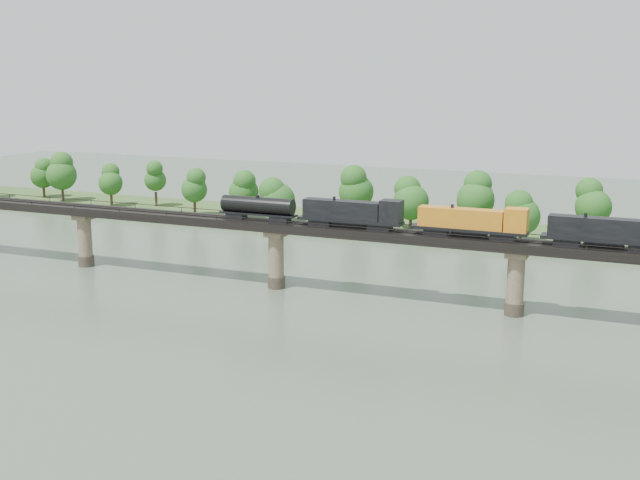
% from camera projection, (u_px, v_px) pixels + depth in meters
% --- Properties ---
extents(ground, '(400.00, 400.00, 0.00)m').
position_uv_depth(ground, '(181.00, 342.00, 109.68)').
color(ground, '#3E4C3C').
rests_on(ground, ground).
extents(far_bank, '(300.00, 24.00, 1.60)m').
position_uv_depth(far_bank, '(380.00, 226.00, 186.13)').
color(far_bank, '#304C1E').
rests_on(far_bank, ground).
extents(bridge, '(236.00, 30.00, 11.50)m').
position_uv_depth(bridge, '(276.00, 257.00, 135.58)').
color(bridge, '#473A2D').
rests_on(bridge, ground).
extents(bridge_superstructure, '(220.00, 4.90, 0.75)m').
position_uv_depth(bridge_superstructure, '(276.00, 220.00, 134.26)').
color(bridge_superstructure, black).
rests_on(bridge_superstructure, bridge).
extents(far_treeline, '(289.06, 17.54, 13.60)m').
position_uv_depth(far_treeline, '(340.00, 192.00, 183.53)').
color(far_treeline, '#382619').
rests_on(far_treeline, far_bank).
extents(freight_train, '(71.15, 2.77, 4.90)m').
position_uv_depth(freight_train, '(429.00, 219.00, 123.82)').
color(freight_train, black).
rests_on(freight_train, bridge).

